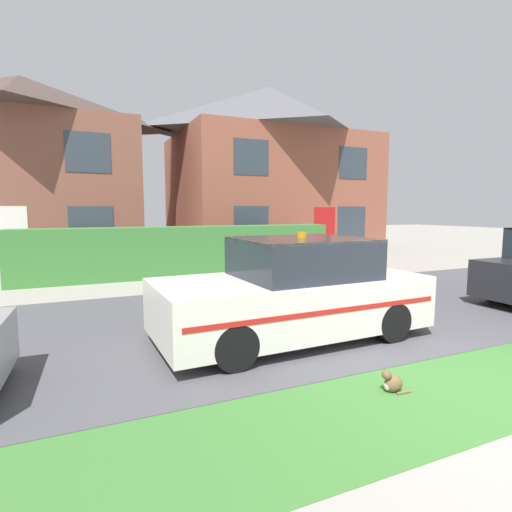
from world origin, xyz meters
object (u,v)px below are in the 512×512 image
(cat, at_px, (392,382))
(house_right, at_px, (269,170))
(house_left, at_px, (25,170))
(police_car, at_px, (293,292))

(cat, height_order, house_right, house_right)
(cat, xyz_separation_m, house_left, (-4.75, 14.00, 3.36))
(cat, bearing_deg, house_left, -66.57)
(house_right, bearing_deg, cat, -110.59)
(police_car, height_order, house_left, house_left)
(police_car, relative_size, house_left, 0.52)
(police_car, distance_m, house_right, 13.25)
(police_car, distance_m, house_left, 13.10)
(police_car, xyz_separation_m, cat, (0.07, -2.08, -0.62))
(cat, bearing_deg, police_car, -83.46)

